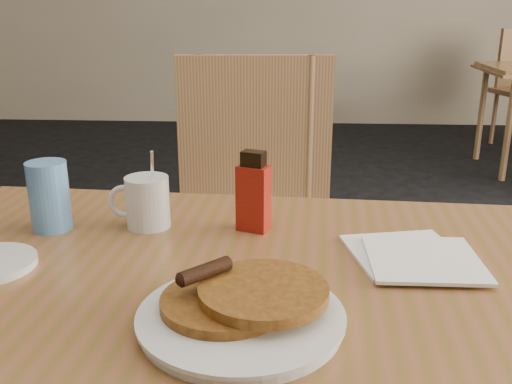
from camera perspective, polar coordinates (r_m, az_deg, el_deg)
main_table at (r=0.91m, az=-2.53°, el=-10.93°), size 1.30×0.92×0.75m
chair_main_far at (r=1.66m, az=-0.35°, el=-0.92°), size 0.49×0.49×1.02m
pancake_plate at (r=0.77m, az=-1.45°, el=-11.71°), size 0.27×0.27×0.07m
coffee_mug at (r=1.09m, az=-10.93°, el=-0.90°), size 0.12×0.08×0.15m
syrup_bottle at (r=1.05m, az=-0.25°, el=-0.22°), size 0.07×0.05×0.15m
napkin_stack at (r=0.99m, az=15.54°, el=-6.22°), size 0.22×0.23×0.01m
blue_tumbler at (r=1.13m, az=-19.98°, el=-0.37°), size 0.08×0.08×0.13m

